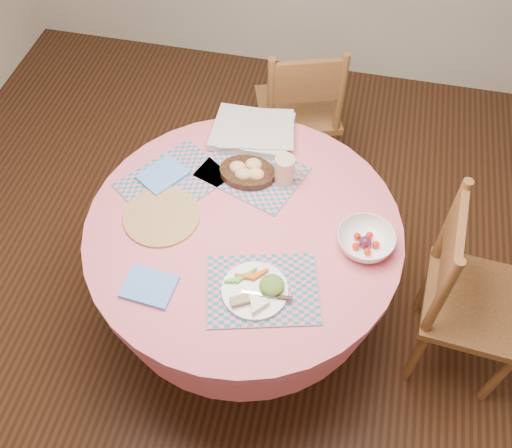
# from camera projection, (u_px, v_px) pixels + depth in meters

# --- Properties ---
(ground) EXTENTS (4.00, 4.00, 0.00)m
(ground) POSITION_uv_depth(u_px,v_px,m) (246.00, 317.00, 2.81)
(ground) COLOR #331C0F
(ground) RESTS_ON ground
(dining_table) EXTENTS (1.24, 1.24, 0.75)m
(dining_table) POSITION_uv_depth(u_px,v_px,m) (244.00, 254.00, 2.36)
(dining_table) COLOR #D2626C
(dining_table) RESTS_ON ground
(chair_right) EXTENTS (0.45, 0.47, 0.95)m
(chair_right) POSITION_uv_depth(u_px,v_px,m) (466.00, 295.00, 2.31)
(chair_right) COLOR brown
(chair_right) RESTS_ON ground
(chair_back) EXTENTS (0.53, 0.52, 0.91)m
(chair_back) POSITION_uv_depth(u_px,v_px,m) (299.00, 110.00, 3.01)
(chair_back) COLOR brown
(chair_back) RESTS_ON ground
(placemat_front) EXTENTS (0.46, 0.39, 0.01)m
(placemat_front) POSITION_uv_depth(u_px,v_px,m) (263.00, 289.00, 2.03)
(placemat_front) COLOR #15766E
(placemat_front) RESTS_ON dining_table
(placemat_left) EXTENTS (0.48, 0.50, 0.01)m
(placemat_left) POSITION_uv_depth(u_px,v_px,m) (172.00, 181.00, 2.34)
(placemat_left) COLOR #15766E
(placemat_left) RESTS_ON dining_table
(placemat_back) EXTENTS (0.48, 0.42, 0.01)m
(placemat_back) POSITION_uv_depth(u_px,v_px,m) (252.00, 172.00, 2.37)
(placemat_back) COLOR #15766E
(placemat_back) RESTS_ON dining_table
(wicker_trivet) EXTENTS (0.30, 0.30, 0.01)m
(wicker_trivet) POSITION_uv_depth(u_px,v_px,m) (162.00, 216.00, 2.23)
(wicker_trivet) COLOR olive
(wicker_trivet) RESTS_ON dining_table
(napkin_near) EXTENTS (0.19, 0.15, 0.01)m
(napkin_near) POSITION_uv_depth(u_px,v_px,m) (149.00, 287.00, 2.04)
(napkin_near) COLOR #5587DB
(napkin_near) RESTS_ON dining_table
(napkin_far) EXTENTS (0.22, 0.23, 0.01)m
(napkin_far) POSITION_uv_depth(u_px,v_px,m) (163.00, 175.00, 2.35)
(napkin_far) COLOR #5587DB
(napkin_far) RESTS_ON placemat_left
(dinner_plate) EXTENTS (0.24, 0.25, 0.05)m
(dinner_plate) POSITION_uv_depth(u_px,v_px,m) (257.00, 291.00, 2.01)
(dinner_plate) COLOR white
(dinner_plate) RESTS_ON placemat_front
(bread_bowl) EXTENTS (0.23, 0.23, 0.08)m
(bread_bowl) POSITION_uv_depth(u_px,v_px,m) (247.00, 171.00, 2.33)
(bread_bowl) COLOR black
(bread_bowl) RESTS_ON placemat_back
(latte_mug) EXTENTS (0.12, 0.08, 0.13)m
(latte_mug) POSITION_uv_depth(u_px,v_px,m) (285.00, 170.00, 2.29)
(latte_mug) COLOR tan
(latte_mug) RESTS_ON placemat_back
(fruit_bowl) EXTENTS (0.27, 0.27, 0.07)m
(fruit_bowl) POSITION_uv_depth(u_px,v_px,m) (366.00, 241.00, 2.12)
(fruit_bowl) COLOR white
(fruit_bowl) RESTS_ON dining_table
(newspaper_stack) EXTENTS (0.37, 0.30, 0.04)m
(newspaper_stack) POSITION_uv_depth(u_px,v_px,m) (253.00, 131.00, 2.48)
(newspaper_stack) COLOR silver
(newspaper_stack) RESTS_ON dining_table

